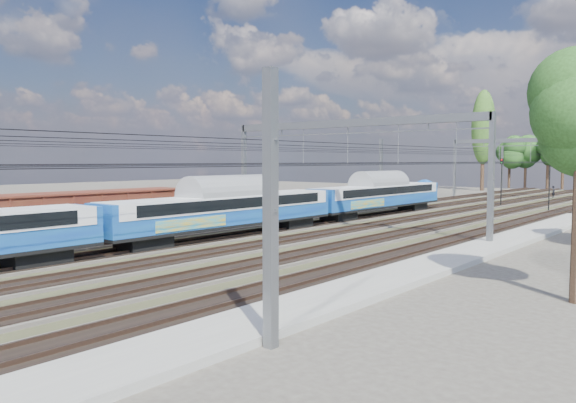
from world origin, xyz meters
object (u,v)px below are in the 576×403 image
Objects in this scene: worker at (554,192)px; signal_far at (550,177)px; signal_near at (502,176)px; emu_train at (223,203)px; freight_boxcar at (91,214)px.

signal_far reaches higher than worker.
signal_far is at bearing -172.86° from worker.
worker is at bearing 93.15° from signal_near.
signal_near is at bearing 152.60° from signal_far.
emu_train is 9.04m from freight_boxcar.
freight_boxcar is 7.30× the size of worker.
signal_far reaches higher than signal_near.
freight_boxcar is at bearing 165.62° from worker.
signal_near reaches higher than freight_boxcar.
emu_train is at bearing -113.68° from signal_far.
freight_boxcar is 2.25× the size of signal_far.
worker is 0.31× the size of signal_near.
freight_boxcar is at bearing -119.92° from emu_train.
worker is (6.13, 64.05, -1.71)m from emu_train.
signal_near is (5.50, 42.42, 1.13)m from emu_train.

